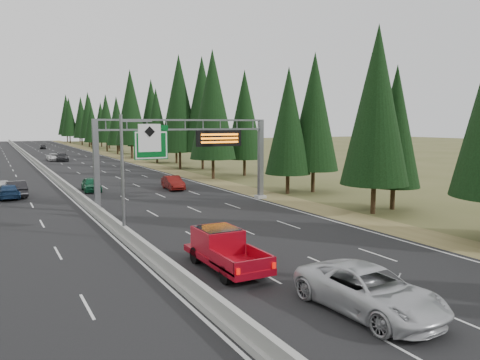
% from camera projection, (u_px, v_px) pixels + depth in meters
% --- Properties ---
extents(road, '(32.00, 260.00, 0.08)m').
position_uv_depth(road, '(40.00, 168.00, 78.39)').
color(road, black).
rests_on(road, ground).
extents(shoulder_right, '(3.60, 260.00, 0.06)m').
position_uv_depth(shoulder_right, '(144.00, 164.00, 86.76)').
color(shoulder_right, olive).
rests_on(shoulder_right, ground).
extents(median_barrier, '(0.70, 260.00, 0.85)m').
position_uv_depth(median_barrier, '(40.00, 166.00, 78.34)').
color(median_barrier, gray).
rests_on(median_barrier, road).
extents(sign_gantry, '(16.75, 0.98, 7.80)m').
position_uv_depth(sign_gantry, '(193.00, 148.00, 42.50)').
color(sign_gantry, slate).
rests_on(sign_gantry, road).
extents(hov_sign_pole, '(2.80, 0.50, 8.00)m').
position_uv_depth(hov_sign_pole, '(132.00, 167.00, 29.98)').
color(hov_sign_pole, slate).
rests_on(hov_sign_pole, road).
extents(tree_row_right, '(11.79, 240.85, 18.99)m').
position_uv_depth(tree_row_right, '(180.00, 112.00, 79.50)').
color(tree_row_right, black).
rests_on(tree_row_right, ground).
extents(silver_minivan, '(3.34, 6.65, 1.81)m').
position_uv_depth(silver_minivan, '(369.00, 290.00, 18.43)').
color(silver_minivan, silver).
rests_on(silver_minivan, road).
extents(red_pickup, '(2.20, 6.15, 2.00)m').
position_uv_depth(red_pickup, '(222.00, 246.00, 24.18)').
color(red_pickup, black).
rests_on(red_pickup, road).
extents(car_ahead_green, '(2.09, 4.62, 1.54)m').
position_uv_depth(car_ahead_green, '(91.00, 184.00, 51.29)').
color(car_ahead_green, '#125332').
rests_on(car_ahead_green, road).
extents(car_ahead_dkred, '(1.95, 4.74, 1.53)m').
position_uv_depth(car_ahead_dkred, '(173.00, 183.00, 52.71)').
color(car_ahead_dkred, maroon).
rests_on(car_ahead_dkred, road).
extents(car_ahead_dkgrey, '(2.63, 5.67, 1.60)m').
position_uv_depth(car_ahead_dkgrey, '(62.00, 157.00, 91.82)').
color(car_ahead_dkgrey, black).
rests_on(car_ahead_dkgrey, road).
extents(car_ahead_white, '(2.38, 5.09, 1.41)m').
position_uv_depth(car_ahead_white, '(54.00, 157.00, 93.02)').
color(car_ahead_white, white).
rests_on(car_ahead_white, road).
extents(car_ahead_far, '(1.90, 4.00, 1.32)m').
position_uv_depth(car_ahead_far, '(43.00, 147.00, 135.00)').
color(car_ahead_far, black).
rests_on(car_ahead_far, road).
extents(car_onc_near, '(2.05, 5.10, 1.65)m').
position_uv_depth(car_onc_near, '(16.00, 189.00, 47.48)').
color(car_onc_near, black).
rests_on(car_onc_near, road).
extents(car_onc_blue, '(2.08, 5.02, 1.45)m').
position_uv_depth(car_onc_blue, '(9.00, 191.00, 46.45)').
color(car_onc_blue, navy).
rests_on(car_onc_blue, road).
extents(car_onc_white, '(1.98, 4.23, 1.40)m').
position_uv_depth(car_onc_white, '(3.00, 186.00, 50.56)').
color(car_onc_white, silver).
rests_on(car_onc_white, road).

